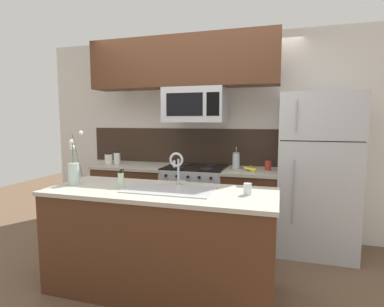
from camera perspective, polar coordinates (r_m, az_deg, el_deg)
ground_plane at (r=3.25m, az=-4.01°, el=-21.25°), size 10.00×10.00×0.00m
rear_partition at (r=4.04m, az=6.24°, el=3.43°), size 5.20×0.10×2.60m
splash_band at (r=4.06m, az=1.90°, el=1.36°), size 3.28×0.01×0.48m
back_counter_left at (r=4.18m, az=-10.81°, el=-8.25°), size 0.98×0.65×0.91m
back_counter_right at (r=3.76m, az=10.98°, el=-9.95°), size 0.65×0.65×0.91m
stove_range at (r=3.88m, az=0.64°, el=-9.23°), size 0.76×0.64×0.93m
microwave at (r=3.72m, az=0.58°, el=9.20°), size 0.74×0.40×0.42m
upper_cabinet_band at (r=3.80m, az=-2.03°, el=16.88°), size 2.33×0.34×0.60m
refrigerator at (r=3.69m, az=22.52°, el=-3.60°), size 0.84×0.74×1.80m
storage_jar_tall at (r=4.25m, az=-15.61°, el=-0.92°), size 0.10×0.10×0.15m
storage_jar_medium at (r=4.22m, az=-14.10°, el=-0.77°), size 0.09×0.09×0.17m
banana_bunch at (r=3.59m, az=11.12°, el=-2.92°), size 0.19×0.13×0.08m
french_press at (r=3.72m, az=8.40°, el=-1.35°), size 0.09×0.09×0.27m
coffee_tin at (r=3.69m, az=14.30°, el=-2.25°), size 0.08×0.08×0.11m
island_counter at (r=2.75m, az=-6.02°, el=-16.11°), size 1.98×0.76×0.91m
kitchen_sink at (r=2.59m, az=-4.34°, el=-8.47°), size 0.76×0.40×0.16m
sink_faucet at (r=2.72m, az=-2.90°, el=-2.03°), size 0.14×0.14×0.31m
dish_soap_bottle at (r=2.74m, az=-13.38°, el=-4.90°), size 0.06×0.05×0.16m
spare_glass at (r=2.45m, az=10.52°, el=-6.68°), size 0.07×0.07×0.09m
flower_vase at (r=2.98m, az=-21.58°, el=-3.14°), size 0.12×0.15×0.50m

